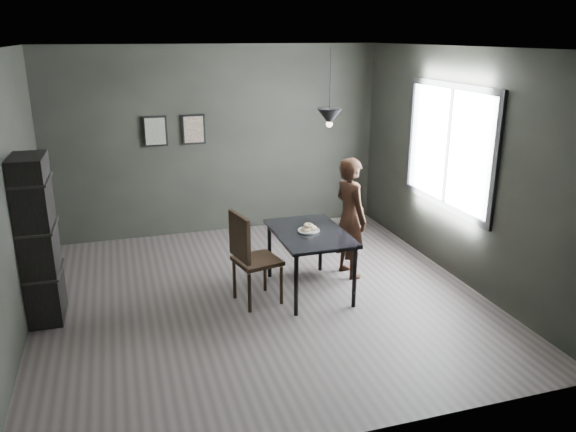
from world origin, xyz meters
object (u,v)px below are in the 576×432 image
object	(u,v)px
wood_chair	(249,253)
shelf_unit	(38,240)
white_plate	(309,231)
cafe_table	(310,238)
pendant_lamp	(329,117)
woman	(350,218)

from	to	relation	value
wood_chair	shelf_unit	xyz separation A→B (m)	(-2.17, 0.32, 0.28)
white_plate	wood_chair	xyz separation A→B (m)	(-0.74, -0.11, -0.14)
cafe_table	pendant_lamp	size ratio (longest dim) A/B	1.39
white_plate	wood_chair	distance (m)	0.76
cafe_table	woman	world-z (taller)	woman
cafe_table	shelf_unit	world-z (taller)	shelf_unit
woman	shelf_unit	xyz separation A→B (m)	(-3.56, -0.09, 0.13)
shelf_unit	cafe_table	bearing A→B (deg)	-3.13
wood_chair	pendant_lamp	world-z (taller)	pendant_lamp
cafe_table	pendant_lamp	world-z (taller)	pendant_lamp
wood_chair	pendant_lamp	xyz separation A→B (m)	(1.00, 0.20, 1.44)
white_plate	wood_chair	bearing A→B (deg)	-171.35
cafe_table	wood_chair	world-z (taller)	wood_chair
wood_chair	white_plate	bearing A→B (deg)	-4.00
white_plate	shelf_unit	xyz separation A→B (m)	(-2.91, 0.21, 0.13)
shelf_unit	pendant_lamp	distance (m)	3.38
white_plate	pendant_lamp	distance (m)	1.32
cafe_table	pendant_lamp	distance (m)	1.41
white_plate	shelf_unit	bearing A→B (deg)	175.88
white_plate	wood_chair	world-z (taller)	wood_chair
cafe_table	white_plate	distance (m)	0.09
woman	pendant_lamp	bearing A→B (deg)	108.89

